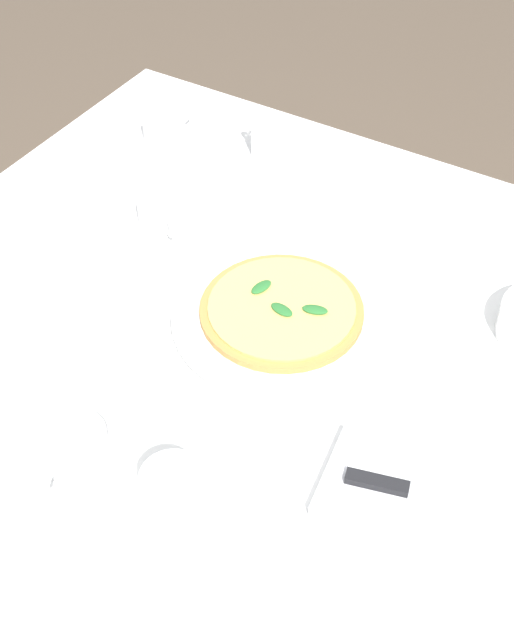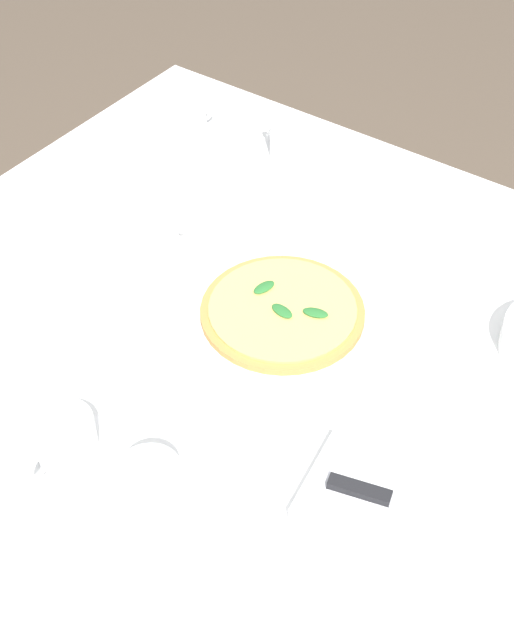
% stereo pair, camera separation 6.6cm
% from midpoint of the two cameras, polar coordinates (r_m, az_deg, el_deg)
% --- Properties ---
extents(ground_plane, '(8.00, 8.00, 0.00)m').
position_cam_midpoint_polar(ground_plane, '(1.83, -0.09, -17.91)').
color(ground_plane, brown).
extents(dining_table, '(1.11, 1.11, 0.76)m').
position_cam_midpoint_polar(dining_table, '(1.31, -0.13, -5.29)').
color(dining_table, white).
rests_on(dining_table, ground_plane).
extents(pizza_plate, '(0.31, 0.31, 0.02)m').
position_cam_midpoint_polar(pizza_plate, '(1.22, 3.22, 0.10)').
color(pizza_plate, white).
rests_on(pizza_plate, dining_table).
extents(pizza, '(0.23, 0.23, 0.02)m').
position_cam_midpoint_polar(pizza, '(1.21, 3.25, 0.57)').
color(pizza, '#C68E47').
rests_on(pizza, pizza_plate).
extents(coffee_cup_right_edge, '(0.13, 0.13, 0.07)m').
position_cam_midpoint_polar(coffee_cup_right_edge, '(1.53, 3.55, 11.47)').
color(coffee_cup_right_edge, white).
rests_on(coffee_cup_right_edge, dining_table).
extents(coffee_cup_near_left, '(0.13, 0.13, 0.06)m').
position_cam_midpoint_polar(coffee_cup_near_left, '(1.39, -4.12, 7.34)').
color(coffee_cup_near_left, white).
rests_on(coffee_cup_near_left, dining_table).
extents(coffee_cup_back_corner, '(0.13, 0.13, 0.06)m').
position_cam_midpoint_polar(coffee_cup_back_corner, '(1.59, -3.49, 12.64)').
color(coffee_cup_back_corner, white).
rests_on(coffee_cup_back_corner, dining_table).
extents(coffee_cup_far_right, '(0.13, 0.13, 0.07)m').
position_cam_midpoint_polar(coffee_cup_far_right, '(1.07, -10.80, -7.91)').
color(coffee_cup_far_right, white).
rests_on(coffee_cup_far_right, dining_table).
extents(water_glass_center_back, '(0.07, 0.07, 0.12)m').
position_cam_midpoint_polar(water_glass_center_back, '(0.97, -4.86, -12.28)').
color(water_glass_center_back, white).
rests_on(water_glass_center_back, dining_table).
extents(napkin_folded, '(0.24, 0.16, 0.02)m').
position_cam_midpoint_polar(napkin_folded, '(1.04, 11.12, -12.18)').
color(napkin_folded, white).
rests_on(napkin_folded, dining_table).
extents(dinner_knife, '(0.19, 0.07, 0.01)m').
position_cam_midpoint_polar(dinner_knife, '(1.03, 11.38, -11.80)').
color(dinner_knife, silver).
rests_on(dinner_knife, napkin_folded).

